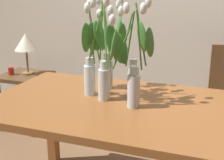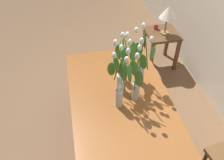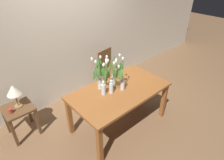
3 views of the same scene
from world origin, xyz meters
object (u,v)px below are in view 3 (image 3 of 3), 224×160
Objects in this scene: tulip_vase_3 at (111,80)px; dining_table at (119,94)px; dining_chair at (108,68)px; side_table at (19,113)px; pillar_candle at (11,111)px; table_lamp at (13,90)px; tulip_vase_2 at (104,83)px; tulip_vase_1 at (100,76)px; tulip_vase_4 at (121,78)px; tulip_vase_0 at (114,77)px.

dining_table is at bearing -9.12° from tulip_vase_3.
dining_chair is 1.69× the size of side_table.
pillar_candle is at bearing 147.51° from tulip_vase_3.
tulip_vase_2 is at bearing -38.41° from table_lamp.
tulip_vase_1 is 1.19m from dining_chair.
dining_chair is at bearing 46.14° from tulip_vase_2.
tulip_vase_1 is at bearing 133.31° from dining_table.
tulip_vase_3 is (0.09, -0.06, 0.05)m from tulip_vase_2.
table_lamp is at bearing 36.70° from side_table.
side_table is at bearing 143.19° from tulip_vase_3.
dining_chair is (0.58, 0.98, -0.43)m from tulip_vase_4.
tulip_vase_2 is at bearing 158.87° from tulip_vase_4.
side_table is (-1.09, 0.82, -0.50)m from tulip_vase_2.
pillar_candle is at bearing 153.44° from tulip_vase_0.
tulip_vase_0 is 0.15m from tulip_vase_4.
dining_chair is at bearing 59.28° from tulip_vase_4.
dining_table is 1.72× the size of dining_chair.
dining_chair is (0.76, 0.94, -0.46)m from tulip_vase_3.
tulip_vase_0 is at bearing -26.32° from tulip_vase_1.
tulip_vase_3 is at bearing -33.54° from tulip_vase_2.
tulip_vase_1 reaches higher than dining_chair.
tulip_vase_1 is 0.21m from tulip_vase_3.
tulip_vase_0 reaches higher than table_lamp.
tulip_vase_0 reaches higher than pillar_candle.
tulip_vase_0 is 7.71× the size of pillar_candle.
table_lamp is (-1.09, 0.70, -0.13)m from tulip_vase_1.
dining_chair is (0.61, 0.83, -0.40)m from tulip_vase_0.
dining_table is 21.33× the size of pillar_candle.
tulip_vase_1 is (-0.22, 0.23, 0.33)m from dining_table.
dining_table is 4.02× the size of table_lamp.
tulip_vase_0 reaches higher than dining_chair.
tulip_vase_2 reaches higher than side_table.
tulip_vase_3 reaches higher than pillar_candle.
dining_table is 2.72× the size of tulip_vase_3.
table_lamp is at bearing 144.53° from tulip_vase_4.
table_lamp is (-1.30, 0.80, -0.07)m from tulip_vase_0.
tulip_vase_1 is at bearing 133.05° from tulip_vase_4.
tulip_vase_3 is 1.58m from pillar_candle.
tulip_vase_4 is at bearing -50.39° from dining_table.
tulip_vase_4 is (0.02, -0.02, 0.31)m from dining_table.
pillar_candle is at bearing 153.40° from tulip_vase_1.
dining_table is at bearing -30.28° from pillar_candle.
dining_chair is (0.84, 0.88, -0.41)m from tulip_vase_2.
tulip_vase_0 is 1.05× the size of side_table.
tulip_vase_3 is at bearing 165.96° from tulip_vase_4.
tulip_vase_2 is 1.45× the size of table_lamp.
dining_chair is at bearing 42.06° from tulip_vase_1.
side_table is 1.38× the size of table_lamp.
tulip_vase_4 is at bearing -79.21° from tulip_vase_0.
tulip_vase_0 is 0.24m from tulip_vase_2.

